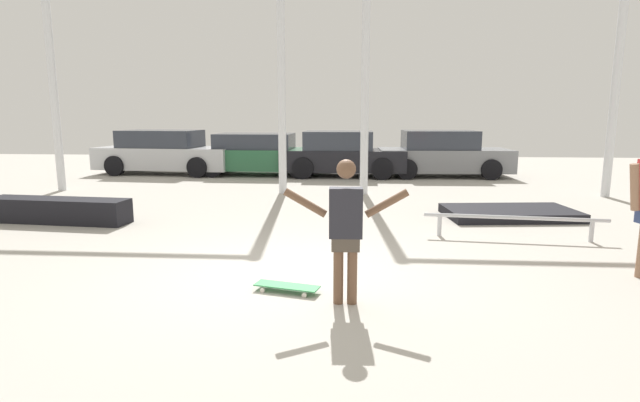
# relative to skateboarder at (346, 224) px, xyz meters

# --- Properties ---
(ground_plane) EXTENTS (36.00, 36.00, 0.00)m
(ground_plane) POSITION_rel_skateboarder_xyz_m (-0.73, 0.92, -0.86)
(ground_plane) COLOR #B2ADA3
(skateboarder) EXTENTS (1.30, 0.20, 1.53)m
(skateboarder) POSITION_rel_skateboarder_xyz_m (0.00, 0.00, 0.00)
(skateboarder) COLOR brown
(skateboarder) RESTS_ON ground_plane
(skateboard) EXTENTS (0.77, 0.39, 0.08)m
(skateboard) POSITION_rel_skateboarder_xyz_m (-0.67, 0.30, -0.80)
(skateboard) COLOR #338C4C
(skateboard) RESTS_ON ground_plane
(grind_box) EXTENTS (2.76, 0.80, 0.45)m
(grind_box) POSITION_rel_skateboarder_xyz_m (-5.42, 3.64, -0.64)
(grind_box) COLOR black
(grind_box) RESTS_ON ground_plane
(manual_pad) EXTENTS (2.57, 1.61, 0.17)m
(manual_pad) POSITION_rel_skateboarder_xyz_m (3.09, 4.72, -0.78)
(manual_pad) COLOR black
(manual_pad) RESTS_ON ground_plane
(grind_rail) EXTENTS (2.83, 0.36, 0.38)m
(grind_rail) POSITION_rel_skateboarder_xyz_m (2.65, 2.99, -0.56)
(grind_rail) COLOR #B7BABF
(grind_rail) RESTS_ON ground_plane
(canopy_support_left) EXTENTS (6.07, 0.20, 5.85)m
(canopy_support_left) POSITION_rel_skateboarder_xyz_m (-4.69, 7.42, 2.75)
(canopy_support_left) COLOR silver
(canopy_support_left) RESTS_ON ground_plane
(canopy_support_right) EXTENTS (6.07, 0.20, 5.85)m
(canopy_support_right) POSITION_rel_skateboarder_xyz_m (3.23, 7.42, 2.75)
(canopy_support_right) COLOR silver
(canopy_support_right) RESTS_ON ground_plane
(parked_car_silver) EXTENTS (4.71, 2.16, 1.46)m
(parked_car_silver) POSITION_rel_skateboarder_xyz_m (-6.30, 11.29, -0.16)
(parked_car_silver) COLOR #B7BABF
(parked_car_silver) RESTS_ON ground_plane
(parked_car_green) EXTENTS (4.53, 2.03, 1.36)m
(parked_car_green) POSITION_rel_skateboarder_xyz_m (-3.11, 11.28, -0.19)
(parked_car_green) COLOR #28603D
(parked_car_green) RESTS_ON ground_plane
(parked_car_black) EXTENTS (3.96, 1.93, 1.45)m
(parked_car_black) POSITION_rel_skateboarder_xyz_m (-0.36, 11.08, -0.17)
(parked_car_black) COLOR black
(parked_car_black) RESTS_ON ground_plane
(parked_car_grey) EXTENTS (4.18, 2.05, 1.47)m
(parked_car_grey) POSITION_rel_skateboarder_xyz_m (2.87, 11.28, -0.16)
(parked_car_grey) COLOR slate
(parked_car_grey) RESTS_ON ground_plane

